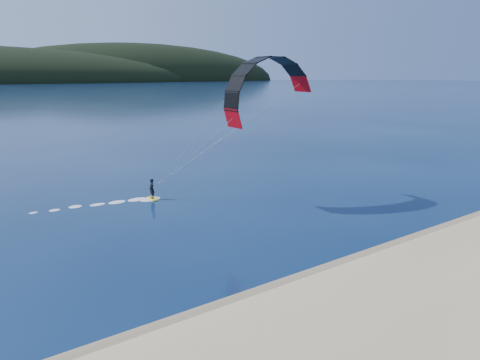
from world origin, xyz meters
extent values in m
plane|color=#081A3C|center=(0.00, 0.00, 0.00)|extent=(1800.00, 1800.00, 0.00)
cube|color=#8F7353|center=(0.00, 4.50, 0.05)|extent=(220.00, 2.50, 0.10)
ellipsoid|color=black|center=(260.00, 760.00, 0.00)|extent=(600.00, 240.00, 140.00)
cube|color=yellow|center=(2.73, 24.46, 0.05)|extent=(0.55, 1.55, 0.09)
imported|color=black|center=(2.73, 24.46, 1.03)|extent=(0.48, 0.71, 1.88)
cylinder|color=gray|center=(7.33, 21.15, 5.15)|extent=(0.02, 0.02, 12.88)
camera|label=1|loc=(-9.81, -10.29, 11.37)|focal=29.82mm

